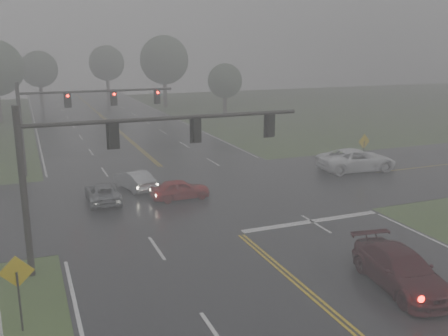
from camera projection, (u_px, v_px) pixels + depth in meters
name	position (u px, v px, depth m)	size (l,w,h in m)	color
main_road	(202.00, 203.00, 31.28)	(18.00, 160.00, 0.02)	black
cross_street	(192.00, 194.00, 33.08)	(120.00, 14.00, 0.02)	black
stop_bar	(312.00, 222.00, 27.87)	(8.50, 0.50, 0.01)	silver
sedan_maroon	(399.00, 287.00, 20.40)	(2.15, 5.29, 1.53)	#390A0F
sedan_red	(181.00, 199.00, 31.97)	(1.51, 3.76, 1.28)	#9E0E11
sedan_silver	(135.00, 189.00, 34.12)	(1.39, 3.99, 1.31)	#ABAEB3
car_grey	(103.00, 202.00, 31.38)	(1.94, 4.20, 1.17)	slate
pickup_white	(356.00, 171.00, 39.10)	(2.86, 6.21, 1.72)	white
signal_gantry_near	(117.00, 152.00, 21.64)	(12.76, 0.32, 7.32)	black
signal_gantry_far	(70.00, 109.00, 37.63)	(11.65, 0.35, 7.00)	black
sign_diamond_west	(17.00, 281.00, 16.87)	(1.16, 0.13, 2.78)	black
sign_diamond_east	(364.00, 146.00, 39.14)	(1.17, 0.23, 2.83)	black
tree_ne_a	(164.00, 60.00, 77.01)	(7.51, 7.51, 11.03)	#312620
tree_n_mid	(39.00, 69.00, 80.58)	(5.91, 5.91, 8.68)	#312620
tree_e_near	(225.00, 81.00, 69.50)	(4.84, 4.84, 7.10)	#312620
tree_n_far	(107.00, 63.00, 91.60)	(6.46, 6.46, 9.49)	#312620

